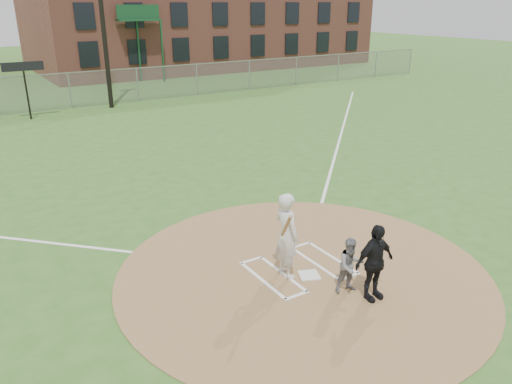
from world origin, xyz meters
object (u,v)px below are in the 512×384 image
home_plate (309,275)px  umpire (374,263)px  catcher (350,265)px  batter_at_plate (287,235)px

home_plate → umpire: (0.55, -1.38, 0.81)m
home_plate → catcher: 1.16m
catcher → batter_at_plate: 1.51m
catcher → batter_at_plate: (-0.74, 1.26, 0.37)m
catcher → batter_at_plate: size_ratio=0.62×
home_plate → catcher: (0.33, -0.93, 0.59)m
home_plate → catcher: size_ratio=0.36×
home_plate → batter_at_plate: batter_at_plate is taller
home_plate → umpire: umpire is taller
catcher → umpire: 0.54m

